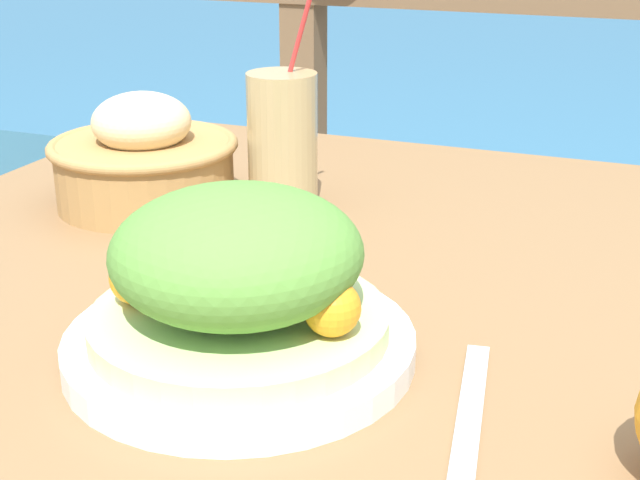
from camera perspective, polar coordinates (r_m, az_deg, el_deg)
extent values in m
cube|color=olive|center=(0.78, 3.67, -4.73)|extent=(1.07, 0.98, 0.04)
cube|color=olive|center=(1.47, -9.17, -8.04)|extent=(0.06, 0.06, 0.71)
cube|color=brown|center=(1.84, -0.98, 1.20)|extent=(0.07, 0.07, 0.88)
cube|color=teal|center=(4.19, 18.46, 8.19)|extent=(12.00, 4.00, 0.40)
cylinder|color=white|center=(0.66, -5.12, -6.70)|extent=(0.26, 0.26, 0.02)
cylinder|color=#C6DB8E|center=(0.65, -5.18, -5.23)|extent=(0.22, 0.22, 0.02)
ellipsoid|color=#568E38|center=(0.63, -5.34, -0.79)|extent=(0.18, 0.18, 0.09)
sphere|color=orange|center=(0.60, 0.78, -4.37)|extent=(0.04, 0.04, 0.04)
sphere|color=orange|center=(0.66, -11.67, -2.38)|extent=(0.04, 0.04, 0.04)
cylinder|color=tan|center=(0.95, -2.42, 6.24)|extent=(0.07, 0.07, 0.15)
cylinder|color=red|center=(0.94, -2.04, 10.32)|extent=(0.08, 0.03, 0.21)
cylinder|color=#AD7F47|center=(0.99, -11.12, 4.24)|extent=(0.19, 0.19, 0.07)
torus|color=#AD7F47|center=(0.98, -11.25, 5.99)|extent=(0.20, 0.20, 0.01)
ellipsoid|color=beige|center=(0.98, -11.35, 7.42)|extent=(0.11, 0.11, 0.06)
cube|color=silver|center=(0.60, 9.58, -10.84)|extent=(0.04, 0.18, 0.00)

